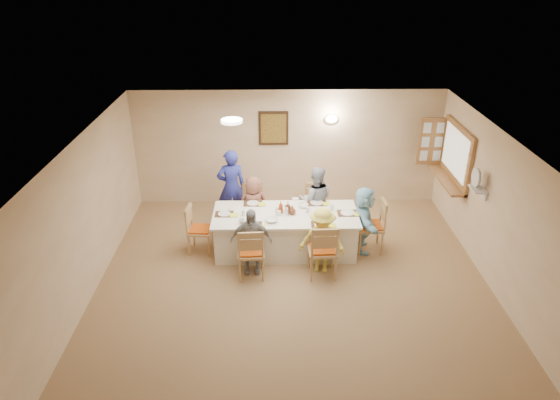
{
  "coord_description": "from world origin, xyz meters",
  "views": [
    {
      "loc": [
        -0.34,
        -6.5,
        4.94
      ],
      "look_at": [
        -0.2,
        1.4,
        1.05
      ],
      "focal_mm": 32.0,
      "sensor_mm": 36.0,
      "label": 1
    }
  ],
  "objects_px": {
    "diner_front_left": "(251,241)",
    "chair_back_right": "(315,208)",
    "serving_hatch": "(457,155)",
    "chair_left_end": "(200,229)",
    "caregiver": "(231,187)",
    "diner_right_end": "(364,219)",
    "chair_front_right": "(322,249)",
    "condiment_ketchup": "(281,207)",
    "chair_back_left": "(254,208)",
    "diner_back_right": "(316,200)",
    "chair_front_left": "(251,251)",
    "diner_front_right": "(322,241)",
    "dining_table": "(285,232)",
    "desk_fan": "(478,181)",
    "diner_back_left": "(253,205)",
    "chair_right_end": "(370,225)"
  },
  "relations": [
    {
      "from": "chair_left_end",
      "to": "diner_front_right",
      "type": "xyz_separation_m",
      "value": [
        2.15,
        -0.68,
        0.14
      ]
    },
    {
      "from": "serving_hatch",
      "to": "chair_right_end",
      "type": "distance_m",
      "value": 2.25
    },
    {
      "from": "diner_front_left",
      "to": "diner_right_end",
      "type": "bearing_deg",
      "value": 18.12
    },
    {
      "from": "diner_front_right",
      "to": "dining_table",
      "type": "bearing_deg",
      "value": 142.35
    },
    {
      "from": "serving_hatch",
      "to": "chair_front_right",
      "type": "xyz_separation_m",
      "value": [
        -2.71,
        -1.78,
        -0.99
      ]
    },
    {
      "from": "chair_front_right",
      "to": "condiment_ketchup",
      "type": "bearing_deg",
      "value": -53.0
    },
    {
      "from": "serving_hatch",
      "to": "chair_back_left",
      "type": "distance_m",
      "value": 4.05
    },
    {
      "from": "diner_front_left",
      "to": "caregiver",
      "type": "height_order",
      "value": "caregiver"
    },
    {
      "from": "desk_fan",
      "to": "caregiver",
      "type": "xyz_separation_m",
      "value": [
        -4.25,
        1.52,
        -0.77
      ]
    },
    {
      "from": "chair_back_left",
      "to": "serving_hatch",
      "type": "bearing_deg",
      "value": -3.05
    },
    {
      "from": "chair_back_right",
      "to": "diner_front_left",
      "type": "distance_m",
      "value": 1.91
    },
    {
      "from": "chair_front_right",
      "to": "chair_front_left",
      "type": "bearing_deg",
      "value": -2.23
    },
    {
      "from": "diner_back_right",
      "to": "diner_front_right",
      "type": "xyz_separation_m",
      "value": [
        0.0,
        -1.36,
        -0.09
      ]
    },
    {
      "from": "diner_back_right",
      "to": "diner_front_left",
      "type": "bearing_deg",
      "value": 49.63
    },
    {
      "from": "diner_front_left",
      "to": "chair_back_right",
      "type": "bearing_deg",
      "value": 50.48
    },
    {
      "from": "diner_back_left",
      "to": "diner_back_right",
      "type": "bearing_deg",
      "value": 168.58
    },
    {
      "from": "chair_back_left",
      "to": "diner_back_right",
      "type": "distance_m",
      "value": 1.23
    },
    {
      "from": "serving_hatch",
      "to": "chair_back_left",
      "type": "relative_size",
      "value": 1.61
    },
    {
      "from": "caregiver",
      "to": "condiment_ketchup",
      "type": "distance_m",
      "value": 1.48
    },
    {
      "from": "chair_front_right",
      "to": "chair_right_end",
      "type": "xyz_separation_m",
      "value": [
        0.95,
        0.8,
        -0.0
      ]
    },
    {
      "from": "chair_back_right",
      "to": "condiment_ketchup",
      "type": "height_order",
      "value": "condiment_ketchup"
    },
    {
      "from": "chair_front_left",
      "to": "diner_front_left",
      "type": "xyz_separation_m",
      "value": [
        0.0,
        0.12,
        0.12
      ]
    },
    {
      "from": "chair_back_left",
      "to": "diner_front_left",
      "type": "relative_size",
      "value": 0.77
    },
    {
      "from": "serving_hatch",
      "to": "diner_front_left",
      "type": "relative_size",
      "value": 1.24
    },
    {
      "from": "chair_front_right",
      "to": "chair_left_end",
      "type": "relative_size",
      "value": 1.12
    },
    {
      "from": "chair_back_left",
      "to": "chair_right_end",
      "type": "distance_m",
      "value": 2.29
    },
    {
      "from": "chair_back_left",
      "to": "chair_front_left",
      "type": "height_order",
      "value": "chair_front_left"
    },
    {
      "from": "chair_front_left",
      "to": "condiment_ketchup",
      "type": "distance_m",
      "value": 1.06
    },
    {
      "from": "serving_hatch",
      "to": "diner_front_right",
      "type": "xyz_separation_m",
      "value": [
        -2.71,
        -1.66,
        -0.9
      ]
    },
    {
      "from": "desk_fan",
      "to": "chair_back_left",
      "type": "distance_m",
      "value": 4.12
    },
    {
      "from": "desk_fan",
      "to": "chair_right_end",
      "type": "relative_size",
      "value": 0.3
    },
    {
      "from": "diner_back_left",
      "to": "diner_right_end",
      "type": "distance_m",
      "value": 2.13
    },
    {
      "from": "diner_back_left",
      "to": "diner_front_right",
      "type": "height_order",
      "value": "diner_front_right"
    },
    {
      "from": "chair_left_end",
      "to": "diner_right_end",
      "type": "relative_size",
      "value": 0.72
    },
    {
      "from": "chair_front_right",
      "to": "condiment_ketchup",
      "type": "distance_m",
      "value": 1.14
    },
    {
      "from": "diner_front_left",
      "to": "diner_front_right",
      "type": "bearing_deg",
      "value": -0.48
    },
    {
      "from": "chair_front_left",
      "to": "chair_back_right",
      "type": "bearing_deg",
      "value": -129.93
    },
    {
      "from": "dining_table",
      "to": "diner_front_right",
      "type": "distance_m",
      "value": 0.93
    },
    {
      "from": "desk_fan",
      "to": "diner_back_left",
      "type": "relative_size",
      "value": 0.25
    },
    {
      "from": "diner_back_left",
      "to": "diner_front_left",
      "type": "xyz_separation_m",
      "value": [
        0.0,
        -1.36,
        0.01
      ]
    },
    {
      "from": "chair_right_end",
      "to": "diner_right_end",
      "type": "distance_m",
      "value": 0.18
    },
    {
      "from": "diner_back_left",
      "to": "caregiver",
      "type": "xyz_separation_m",
      "value": [
        -0.45,
        0.47,
        0.18
      ]
    },
    {
      "from": "chair_back_left",
      "to": "chair_front_right",
      "type": "distance_m",
      "value": 2.0
    },
    {
      "from": "chair_front_left",
      "to": "chair_front_right",
      "type": "distance_m",
      "value": 1.2
    },
    {
      "from": "chair_back_right",
      "to": "diner_right_end",
      "type": "bearing_deg",
      "value": -41.22
    },
    {
      "from": "chair_back_right",
      "to": "chair_front_left",
      "type": "height_order",
      "value": "chair_front_left"
    },
    {
      "from": "diner_back_right",
      "to": "caregiver",
      "type": "height_order",
      "value": "caregiver"
    },
    {
      "from": "chair_back_left",
      "to": "diner_back_left",
      "type": "distance_m",
      "value": 0.18
    },
    {
      "from": "chair_left_end",
      "to": "caregiver",
      "type": "height_order",
      "value": "caregiver"
    },
    {
      "from": "dining_table",
      "to": "diner_back_right",
      "type": "bearing_deg",
      "value": 48.58
    }
  ]
}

